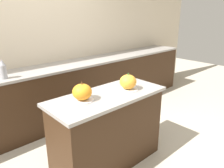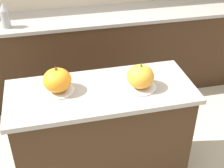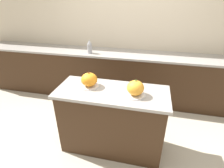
{
  "view_description": "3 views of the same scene",
  "coord_description": "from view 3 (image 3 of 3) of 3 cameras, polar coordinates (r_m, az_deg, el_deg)",
  "views": [
    {
      "loc": [
        -1.45,
        -1.64,
        1.74
      ],
      "look_at": [
        0.07,
        0.01,
        0.98
      ],
      "focal_mm": 35.0,
      "sensor_mm": 36.0,
      "label": 1
    },
    {
      "loc": [
        -0.34,
        -1.78,
        2.12
      ],
      "look_at": [
        0.07,
        -0.04,
        0.94
      ],
      "focal_mm": 50.0,
      "sensor_mm": 36.0,
      "label": 2
    },
    {
      "loc": [
        0.4,
        -1.74,
        1.9
      ],
      "look_at": [
        -0.01,
        0.04,
        0.95
      ],
      "focal_mm": 28.0,
      "sensor_mm": 36.0,
      "label": 3
    }
  ],
  "objects": [
    {
      "name": "bottle_tall",
      "position": [
        3.22,
        -7.32,
        11.97
      ],
      "size": [
        0.08,
        0.08,
        0.24
      ],
      "color": "#99999E",
      "rests_on": "back_counter"
    },
    {
      "name": "wall_back",
      "position": [
        3.46,
        6.34,
        16.52
      ],
      "size": [
        8.0,
        0.06,
        2.5
      ],
      "color": "beige",
      "rests_on": "ground_plane"
    },
    {
      "name": "kitchen_island",
      "position": [
        2.3,
        -0.05,
        -11.74
      ],
      "size": [
        1.33,
        0.57,
        0.88
      ],
      "color": "#382314",
      "rests_on": "ground_plane"
    },
    {
      "name": "ground_plane",
      "position": [
        2.6,
        -0.04,
        -19.32
      ],
      "size": [
        12.0,
        12.0,
        0.0
      ],
      "primitive_type": "plane",
      "color": "#BCB29E"
    },
    {
      "name": "pumpkin_cake_left",
      "position": [
        2.14,
        -7.44,
        1.34
      ],
      "size": [
        0.23,
        0.23,
        0.21
      ],
      "color": "silver",
      "rests_on": "kitchen_island"
    },
    {
      "name": "back_counter",
      "position": [
        3.39,
        4.95,
        2.41
      ],
      "size": [
        6.0,
        0.6,
        0.93
      ],
      "color": "#382314",
      "rests_on": "ground_plane"
    },
    {
      "name": "pumpkin_cake_right",
      "position": [
        1.95,
        7.64,
        -1.4
      ],
      "size": [
        0.23,
        0.23,
        0.2
      ],
      "color": "silver",
      "rests_on": "kitchen_island"
    }
  ]
}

